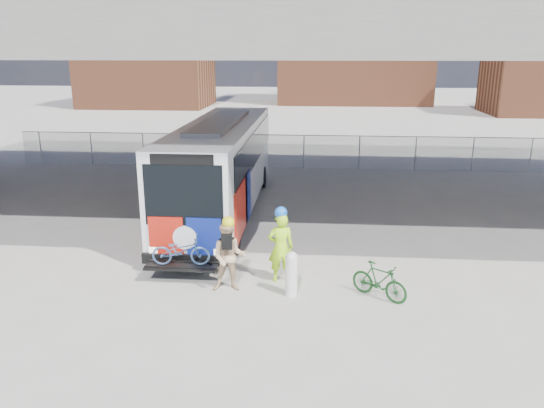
# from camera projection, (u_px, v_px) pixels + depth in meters

# --- Properties ---
(ground) EXTENTS (160.00, 160.00, 0.00)m
(ground) POSITION_uv_depth(u_px,v_px,m) (264.00, 243.00, 17.81)
(ground) COLOR #9E9991
(ground) RESTS_ON ground
(bus) EXTENTS (2.67, 12.90, 3.69)m
(bus) POSITION_uv_depth(u_px,v_px,m) (221.00, 161.00, 20.60)
(bus) COLOR silver
(bus) RESTS_ON ground
(overpass) EXTENTS (40.00, 16.00, 7.95)m
(overpass) POSITION_uv_depth(u_px,v_px,m) (274.00, 42.00, 19.82)
(overpass) COLOR #605E59
(overpass) RESTS_ON ground
(chainlink_fence) EXTENTS (30.00, 0.06, 30.00)m
(chainlink_fence) POSITION_uv_depth(u_px,v_px,m) (286.00, 142.00, 28.90)
(chainlink_fence) COLOR gray
(chainlink_fence) RESTS_ON ground
(brick_buildings) EXTENTS (54.00, 22.00, 12.00)m
(brick_buildings) POSITION_uv_depth(u_px,v_px,m) (315.00, 58.00, 62.36)
(brick_buildings) COLOR brown
(brick_buildings) RESTS_ON ground
(bollard) EXTENTS (0.32, 0.32, 1.22)m
(bollard) POSITION_uv_depth(u_px,v_px,m) (291.00, 272.00, 13.83)
(bollard) COLOR white
(bollard) RESTS_ON ground
(cyclist_hivis) EXTENTS (0.80, 0.61, 2.17)m
(cyclist_hivis) POSITION_uv_depth(u_px,v_px,m) (281.00, 246.00, 14.62)
(cyclist_hivis) COLOR #ADF71A
(cyclist_hivis) RESTS_ON ground
(cyclist_tan) EXTENTS (0.99, 0.80, 2.09)m
(cyclist_tan) POSITION_uv_depth(u_px,v_px,m) (229.00, 256.00, 14.03)
(cyclist_tan) COLOR #D0AE85
(cyclist_tan) RESTS_ON ground
(bike_parked) EXTENTS (1.56, 1.32, 0.97)m
(bike_parked) POSITION_uv_depth(u_px,v_px,m) (379.00, 281.00, 13.71)
(bike_parked) COLOR #16441A
(bike_parked) RESTS_ON ground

